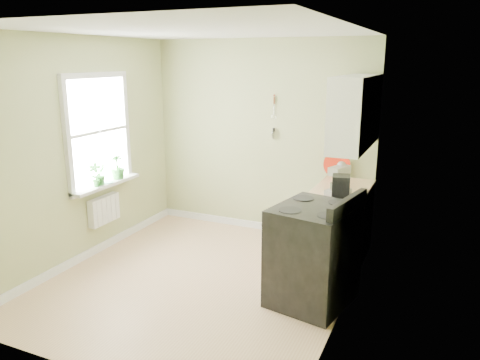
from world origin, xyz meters
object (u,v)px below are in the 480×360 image
at_px(stand_mixer, 339,182).
at_px(kettle, 338,171).
at_px(stove, 313,254).
at_px(coffee_maker, 340,191).

bearing_deg(stand_mixer, kettle, 102.57).
relative_size(stove, coffee_maker, 3.60).
distance_m(stove, coffee_maker, 0.77).
distance_m(kettle, coffee_maker, 1.18).
height_order(stove, kettle, stove).
bearing_deg(stand_mixer, stove, -92.48).
bearing_deg(stove, coffee_maker, 76.33).
relative_size(stove, kettle, 6.14).
height_order(stove, coffee_maker, coffee_maker).
bearing_deg(kettle, stove, -85.09).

